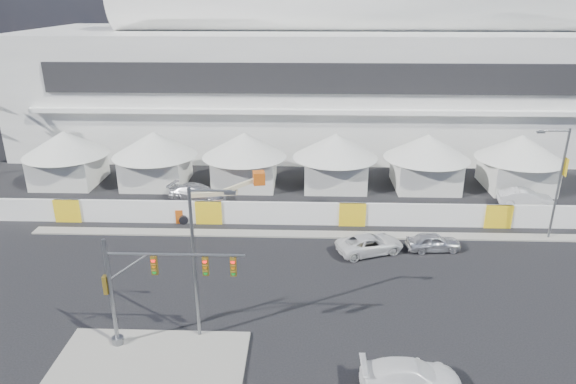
{
  "coord_description": "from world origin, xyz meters",
  "views": [
    {
      "loc": [
        1.95,
        -24.76,
        18.15
      ],
      "look_at": [
        0.8,
        10.0,
        4.66
      ],
      "focal_mm": 32.0,
      "sensor_mm": 36.0,
      "label": 1
    }
  ],
  "objects_px": {
    "pickup_near": "(410,376)",
    "boom_lift": "(207,207)",
    "sedan_silver": "(433,242)",
    "lot_car_a": "(526,198)",
    "streetlight_median": "(198,254)",
    "streetlight_curb": "(558,177)",
    "pickup_curb": "(370,244)",
    "lot_car_c": "(198,193)",
    "traffic_mast": "(143,288)"
  },
  "relations": [
    {
      "from": "sedan_silver",
      "to": "streetlight_curb",
      "type": "xyz_separation_m",
      "value": [
        9.41,
        2.3,
        4.5
      ]
    },
    {
      "from": "sedan_silver",
      "to": "pickup_curb",
      "type": "distance_m",
      "value": 4.85
    },
    {
      "from": "traffic_mast",
      "to": "streetlight_curb",
      "type": "xyz_separation_m",
      "value": [
        27.6,
        14.25,
        1.5
      ]
    },
    {
      "from": "streetlight_curb",
      "to": "lot_car_a",
      "type": "bearing_deg",
      "value": 81.81
    },
    {
      "from": "pickup_curb",
      "to": "lot_car_a",
      "type": "xyz_separation_m",
      "value": [
        15.2,
        9.48,
        0.09
      ]
    },
    {
      "from": "boom_lift",
      "to": "sedan_silver",
      "type": "bearing_deg",
      "value": -27.88
    },
    {
      "from": "lot_car_c",
      "to": "boom_lift",
      "type": "relative_size",
      "value": 0.69
    },
    {
      "from": "lot_car_a",
      "to": "streetlight_curb",
      "type": "relative_size",
      "value": 0.53
    },
    {
      "from": "sedan_silver",
      "to": "lot_car_c",
      "type": "relative_size",
      "value": 0.74
    },
    {
      "from": "lot_car_c",
      "to": "streetlight_curb",
      "type": "distance_m",
      "value": 30.26
    },
    {
      "from": "streetlight_median",
      "to": "streetlight_curb",
      "type": "xyz_separation_m",
      "value": [
        24.79,
        13.3,
        -0.08
      ]
    },
    {
      "from": "pickup_curb",
      "to": "lot_car_a",
      "type": "distance_m",
      "value": 17.91
    },
    {
      "from": "lot_car_a",
      "to": "pickup_curb",
      "type": "bearing_deg",
      "value": 131.17
    },
    {
      "from": "lot_car_c",
      "to": "boom_lift",
      "type": "height_order",
      "value": "boom_lift"
    },
    {
      "from": "lot_car_c",
      "to": "streetlight_median",
      "type": "height_order",
      "value": "streetlight_median"
    },
    {
      "from": "traffic_mast",
      "to": "streetlight_median",
      "type": "distance_m",
      "value": 3.36
    },
    {
      "from": "sedan_silver",
      "to": "boom_lift",
      "type": "bearing_deg",
      "value": 68.08
    },
    {
      "from": "pickup_curb",
      "to": "streetlight_curb",
      "type": "xyz_separation_m",
      "value": [
        14.24,
        2.82,
        4.49
      ]
    },
    {
      "from": "pickup_near",
      "to": "lot_car_c",
      "type": "bearing_deg",
      "value": 32.08
    },
    {
      "from": "streetlight_median",
      "to": "pickup_curb",
      "type": "bearing_deg",
      "value": 44.82
    },
    {
      "from": "lot_car_a",
      "to": "boom_lift",
      "type": "bearing_deg",
      "value": 106.55
    },
    {
      "from": "lot_car_a",
      "to": "boom_lift",
      "type": "relative_size",
      "value": 0.6
    },
    {
      "from": "traffic_mast",
      "to": "boom_lift",
      "type": "height_order",
      "value": "traffic_mast"
    },
    {
      "from": "sedan_silver",
      "to": "streetlight_curb",
      "type": "bearing_deg",
      "value": -81.81
    },
    {
      "from": "sedan_silver",
      "to": "lot_car_a",
      "type": "distance_m",
      "value": 13.71
    },
    {
      "from": "sedan_silver",
      "to": "lot_car_c",
      "type": "height_order",
      "value": "lot_car_c"
    },
    {
      "from": "pickup_near",
      "to": "lot_car_a",
      "type": "height_order",
      "value": "lot_car_a"
    },
    {
      "from": "sedan_silver",
      "to": "boom_lift",
      "type": "distance_m",
      "value": 18.83
    },
    {
      "from": "lot_car_c",
      "to": "traffic_mast",
      "type": "relative_size",
      "value": 0.73
    },
    {
      "from": "streetlight_median",
      "to": "traffic_mast",
      "type": "bearing_deg",
      "value": -161.24
    },
    {
      "from": "boom_lift",
      "to": "traffic_mast",
      "type": "bearing_deg",
      "value": -101.92
    },
    {
      "from": "pickup_near",
      "to": "lot_car_a",
      "type": "bearing_deg",
      "value": -32.59
    },
    {
      "from": "pickup_curb",
      "to": "traffic_mast",
      "type": "bearing_deg",
      "value": 110.58
    },
    {
      "from": "lot_car_c",
      "to": "traffic_mast",
      "type": "bearing_deg",
      "value": -161.09
    },
    {
      "from": "lot_car_c",
      "to": "pickup_near",
      "type": "bearing_deg",
      "value": -132.71
    },
    {
      "from": "lot_car_c",
      "to": "boom_lift",
      "type": "bearing_deg",
      "value": -142.48
    },
    {
      "from": "pickup_curb",
      "to": "streetlight_median",
      "type": "bearing_deg",
      "value": 114.83
    },
    {
      "from": "pickup_curb",
      "to": "lot_car_a",
      "type": "bearing_deg",
      "value": -78.04
    },
    {
      "from": "pickup_near",
      "to": "streetlight_median",
      "type": "distance_m",
      "value": 12.36
    },
    {
      "from": "boom_lift",
      "to": "lot_car_a",
      "type": "bearing_deg",
      "value": -4.2
    },
    {
      "from": "pickup_near",
      "to": "boom_lift",
      "type": "relative_size",
      "value": 0.62
    },
    {
      "from": "pickup_near",
      "to": "boom_lift",
      "type": "height_order",
      "value": "boom_lift"
    },
    {
      "from": "lot_car_c",
      "to": "boom_lift",
      "type": "distance_m",
      "value": 4.27
    },
    {
      "from": "lot_car_a",
      "to": "streetlight_curb",
      "type": "xyz_separation_m",
      "value": [
        -0.96,
        -6.66,
        4.41
      ]
    },
    {
      "from": "lot_car_a",
      "to": "traffic_mast",
      "type": "distance_m",
      "value": 35.51
    },
    {
      "from": "pickup_near",
      "to": "lot_car_c",
      "type": "distance_m",
      "value": 28.34
    },
    {
      "from": "boom_lift",
      "to": "streetlight_median",
      "type": "bearing_deg",
      "value": -92.14
    },
    {
      "from": "streetlight_median",
      "to": "sedan_silver",
      "type": "bearing_deg",
      "value": 35.58
    },
    {
      "from": "traffic_mast",
      "to": "streetlight_median",
      "type": "xyz_separation_m",
      "value": [
        2.81,
        0.95,
        1.58
      ]
    },
    {
      "from": "sedan_silver",
      "to": "boom_lift",
      "type": "xyz_separation_m",
      "value": [
        -18.07,
        5.3,
        0.37
      ]
    }
  ]
}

